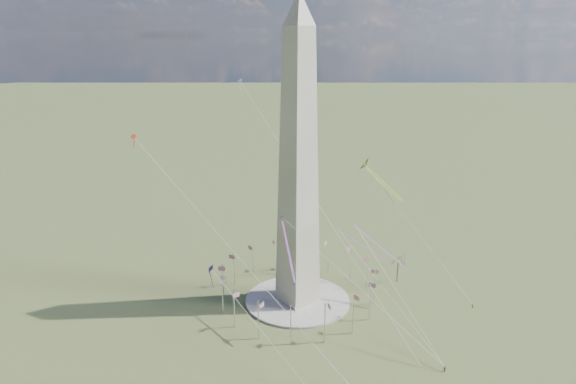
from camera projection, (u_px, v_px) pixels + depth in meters
ground at (298, 301)px, 177.46m from camera, size 2000.00×2000.00×0.00m
plaza at (298, 300)px, 177.34m from camera, size 36.00×36.00×0.80m
washington_monument at (298, 167)px, 163.44m from camera, size 15.56×15.56×100.00m
flagpole_ring at (298, 282)px, 175.33m from camera, size 54.40×54.40×13.00m
tree_near at (398, 261)px, 189.00m from camera, size 6.83×6.83×11.95m
person_east at (472, 306)px, 172.70m from camera, size 0.75×0.64×1.74m
person_centre at (445, 369)px, 140.05m from camera, size 0.99×0.44×1.66m
kite_delta_black at (367, 167)px, 189.00m from camera, size 8.82×17.31×14.09m
kite_diamond_purple at (211, 271)px, 156.62m from camera, size 2.37×2.90×8.47m
kite_streamer_left at (373, 240)px, 173.15m from camera, size 8.39×18.97×13.67m
kite_streamer_mid at (286, 240)px, 156.48m from camera, size 10.70×18.60×14.03m
kite_streamer_right at (357, 242)px, 185.72m from camera, size 16.05×16.10×14.73m
kite_small_red at (134, 138)px, 156.73m from camera, size 1.58×1.40×4.21m
kite_small_white at (240, 82)px, 187.41m from camera, size 1.18×1.94×4.48m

